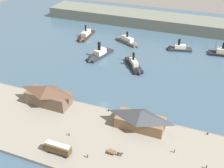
{
  "coord_description": "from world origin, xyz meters",
  "views": [
    {
      "loc": [
        40.54,
        -91.67,
        70.7
      ],
      "look_at": [
        -1.99,
        14.56,
        2.0
      ],
      "focal_mm": 44.64,
      "sensor_mm": 36.0,
      "label": 1
    }
  ],
  "objects_px": {
    "ferry_near_quay": "(129,42)",
    "ferry_approaching_west": "(85,36)",
    "horse_cart": "(115,152)",
    "pedestrian_at_waters_edge": "(69,134)",
    "mooring_post_east": "(208,134)",
    "pedestrian_walking_east": "(43,147)",
    "pedestrian_standing_center": "(175,151)",
    "pedestrian_by_tram": "(207,167)",
    "mooring_post_center_west": "(108,110)",
    "pedestrian_near_cart": "(87,156)",
    "ferry_outer_harbor": "(177,48)",
    "ferry_departing_north": "(135,66)",
    "street_tram": "(58,148)",
    "ferry_shed_customs_shed": "(141,119)",
    "ferry_mid_harbor": "(98,55)",
    "ferry_shed_east_terminal": "(48,95)"
  },
  "relations": [
    {
      "from": "street_tram",
      "to": "ferry_departing_north",
      "type": "distance_m",
      "value": 71.65
    },
    {
      "from": "horse_cart",
      "to": "pedestrian_standing_center",
      "type": "height_order",
      "value": "horse_cart"
    },
    {
      "from": "ferry_near_quay",
      "to": "ferry_approaching_west",
      "type": "bearing_deg",
      "value": -177.25
    },
    {
      "from": "street_tram",
      "to": "ferry_departing_north",
      "type": "bearing_deg",
      "value": 86.38
    },
    {
      "from": "ferry_shed_east_terminal",
      "to": "pedestrian_walking_east",
      "type": "relative_size",
      "value": 11.33
    },
    {
      "from": "street_tram",
      "to": "ferry_outer_harbor",
      "type": "relative_size",
      "value": 0.57
    },
    {
      "from": "ferry_shed_customs_shed",
      "to": "ferry_shed_east_terminal",
      "type": "bearing_deg",
      "value": 179.62
    },
    {
      "from": "street_tram",
      "to": "pedestrian_by_tram",
      "type": "xyz_separation_m",
      "value": [
        47.79,
        11.78,
        -1.64
      ]
    },
    {
      "from": "pedestrian_walking_east",
      "to": "ferry_approaching_west",
      "type": "height_order",
      "value": "ferry_approaching_west"
    },
    {
      "from": "horse_cart",
      "to": "ferry_mid_harbor",
      "type": "xyz_separation_m",
      "value": [
        -37.79,
        69.56,
        -0.57
      ]
    },
    {
      "from": "horse_cart",
      "to": "ferry_approaching_west",
      "type": "xyz_separation_m",
      "value": [
        -58.88,
        94.63,
        -0.78
      ]
    },
    {
      "from": "ferry_shed_east_terminal",
      "to": "pedestrian_near_cart",
      "type": "height_order",
      "value": "ferry_shed_east_terminal"
    },
    {
      "from": "pedestrian_at_waters_edge",
      "to": "ferry_outer_harbor",
      "type": "bearing_deg",
      "value": 76.94
    },
    {
      "from": "horse_cart",
      "to": "pedestrian_standing_center",
      "type": "distance_m",
      "value": 20.63
    },
    {
      "from": "ferry_near_quay",
      "to": "ferry_shed_east_terminal",
      "type": "bearing_deg",
      "value": -97.1
    },
    {
      "from": "ferry_shed_customs_shed",
      "to": "horse_cart",
      "type": "height_order",
      "value": "ferry_shed_customs_shed"
    },
    {
      "from": "horse_cart",
      "to": "pedestrian_by_tram",
      "type": "xyz_separation_m",
      "value": [
        29.73,
        5.24,
        -0.17
      ]
    },
    {
      "from": "pedestrian_by_tram",
      "to": "ferry_departing_north",
      "type": "distance_m",
      "value": 73.72
    },
    {
      "from": "ferry_mid_harbor",
      "to": "ferry_outer_harbor",
      "type": "relative_size",
      "value": 1.38
    },
    {
      "from": "ferry_shed_customs_shed",
      "to": "pedestrian_standing_center",
      "type": "xyz_separation_m",
      "value": [
        14.95,
        -8.74,
        -3.21
      ]
    },
    {
      "from": "pedestrian_by_tram",
      "to": "mooring_post_center_west",
      "type": "height_order",
      "value": "pedestrian_by_tram"
    },
    {
      "from": "street_tram",
      "to": "ferry_departing_north",
      "type": "relative_size",
      "value": 0.48
    },
    {
      "from": "pedestrian_standing_center",
      "to": "ferry_outer_harbor",
      "type": "bearing_deg",
      "value": 100.0
    },
    {
      "from": "ferry_shed_customs_shed",
      "to": "ferry_mid_harbor",
      "type": "height_order",
      "value": "ferry_mid_harbor"
    },
    {
      "from": "pedestrian_walking_east",
      "to": "ferry_outer_harbor",
      "type": "distance_m",
      "value": 108.03
    },
    {
      "from": "ferry_shed_customs_shed",
      "to": "ferry_near_quay",
      "type": "relative_size",
      "value": 1.0
    },
    {
      "from": "mooring_post_center_west",
      "to": "ferry_approaching_west",
      "type": "bearing_deg",
      "value": 123.24
    },
    {
      "from": "pedestrian_near_cart",
      "to": "pedestrian_walking_east",
      "type": "xyz_separation_m",
      "value": [
        -16.09,
        -2.02,
        -0.01
      ]
    },
    {
      "from": "pedestrian_standing_center",
      "to": "pedestrian_by_tram",
      "type": "bearing_deg",
      "value": -16.5
    },
    {
      "from": "ferry_mid_harbor",
      "to": "mooring_post_center_west",
      "type": "bearing_deg",
      "value": -60.88
    },
    {
      "from": "pedestrian_near_cart",
      "to": "pedestrian_at_waters_edge",
      "type": "distance_m",
      "value": 13.35
    },
    {
      "from": "pedestrian_standing_center",
      "to": "ferry_approaching_west",
      "type": "relative_size",
      "value": 0.07
    },
    {
      "from": "pedestrian_walking_east",
      "to": "mooring_post_east",
      "type": "height_order",
      "value": "pedestrian_walking_east"
    },
    {
      "from": "ferry_departing_north",
      "to": "pedestrian_at_waters_edge",
      "type": "bearing_deg",
      "value": -95.04
    },
    {
      "from": "ferry_outer_harbor",
      "to": "ferry_approaching_west",
      "type": "height_order",
      "value": "ferry_approaching_west"
    },
    {
      "from": "pedestrian_near_cart",
      "to": "pedestrian_walking_east",
      "type": "distance_m",
      "value": 16.21
    },
    {
      "from": "ferry_mid_harbor",
      "to": "pedestrian_walking_east",
      "type": "bearing_deg",
      "value": -79.76
    },
    {
      "from": "pedestrian_near_cart",
      "to": "ferry_shed_customs_shed",
      "type": "bearing_deg",
      "value": 61.81
    },
    {
      "from": "ferry_shed_customs_shed",
      "to": "pedestrian_near_cart",
      "type": "bearing_deg",
      "value": -118.19
    },
    {
      "from": "ferry_shed_customs_shed",
      "to": "pedestrian_at_waters_edge",
      "type": "bearing_deg",
      "value": -147.51
    },
    {
      "from": "pedestrian_walking_east",
      "to": "mooring_post_east",
      "type": "relative_size",
      "value": 1.88
    },
    {
      "from": "pedestrian_near_cart",
      "to": "ferry_mid_harbor",
      "type": "bearing_deg",
      "value": 111.91
    },
    {
      "from": "pedestrian_standing_center",
      "to": "ferry_approaching_west",
      "type": "distance_m",
      "value": 116.0
    },
    {
      "from": "pedestrian_at_waters_edge",
      "to": "mooring_post_east",
      "type": "relative_size",
      "value": 1.75
    },
    {
      "from": "mooring_post_center_west",
      "to": "ferry_outer_harbor",
      "type": "relative_size",
      "value": 0.06
    },
    {
      "from": "pedestrian_by_tram",
      "to": "ferry_approaching_west",
      "type": "height_order",
      "value": "ferry_approaching_west"
    },
    {
      "from": "pedestrian_near_cart",
      "to": "mooring_post_center_west",
      "type": "distance_m",
      "value": 27.1
    },
    {
      "from": "horse_cart",
      "to": "pedestrian_at_waters_edge",
      "type": "bearing_deg",
      "value": 172.1
    },
    {
      "from": "pedestrian_at_waters_edge",
      "to": "ferry_outer_harbor",
      "type": "xyz_separation_m",
      "value": [
        22.09,
        95.2,
        -0.69
      ]
    },
    {
      "from": "mooring_post_center_west",
      "to": "ferry_outer_harbor",
      "type": "xyz_separation_m",
      "value": [
        14.44,
        75.7,
        -0.42
      ]
    }
  ]
}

